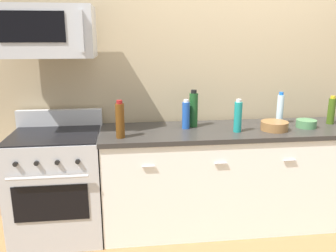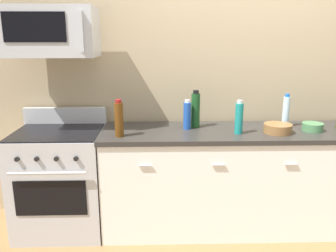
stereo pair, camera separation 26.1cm
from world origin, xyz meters
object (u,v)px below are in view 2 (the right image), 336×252
microwave (51,32)px  bowl_wooden_salad (278,128)px  bottle_soda_blue (187,115)px  bottle_wine_green (196,110)px  bottle_water_clear (286,111)px  bottle_wine_amber (119,119)px  bowl_green_glaze (313,127)px  bottle_sparkling_teal (239,118)px  range_oven (61,180)px

microwave → bowl_wooden_salad: microwave is taller
microwave → bottle_soda_blue: 1.33m
bottle_wine_green → bottle_water_clear: bearing=0.1°
bottle_soda_blue → bottle_water_clear: bearing=4.0°
bottle_wine_amber → bowl_wooden_salad: bearing=3.2°
microwave → bottle_water_clear: bearing=1.9°
bottle_water_clear → bottle_soda_blue: (-0.90, -0.06, -0.02)m
bottle_soda_blue → bowl_green_glaze: bottle_soda_blue is taller
bottle_water_clear → bowl_green_glaze: 0.26m
bottle_sparkling_teal → bowl_wooden_salad: bearing=2.3°
bottle_wine_green → bottle_soda_blue: bearing=-142.5°
range_oven → microwave: 1.28m
microwave → bowl_wooden_salad: size_ratio=3.16×
bottle_wine_amber → range_oven: bearing=163.0°
bowl_wooden_salad → microwave: bearing=175.7°
bottle_soda_blue → bowl_wooden_salad: bottle_soda_blue is taller
bottle_wine_amber → bottle_sparkling_teal: bearing=3.4°
range_oven → bottle_water_clear: size_ratio=3.58×
bottle_water_clear → bowl_wooden_salad: (-0.14, -0.21, -0.10)m
range_oven → bottle_wine_green: 1.35m
bottle_wine_green → microwave: bearing=-176.9°
bottle_soda_blue → bottle_wine_green: bearing=37.5°
microwave → bowl_green_glaze: bearing=-2.2°
range_oven → bottle_wine_amber: (0.55, -0.17, 0.60)m
bottle_wine_green → bottle_soda_blue: 0.11m
bottle_water_clear → bottle_wine_amber: bearing=-169.1°
range_oven → bottle_wine_amber: 0.83m
range_oven → bottle_sparkling_teal: bottle_sparkling_teal is taller
bottle_water_clear → bottle_soda_blue: bottle_water_clear is taller
bottle_sparkling_teal → bowl_green_glaze: 0.67m
microwave → bottle_wine_green: (1.20, 0.07, -0.67)m
range_oven → microwave: size_ratio=1.44×
microwave → bottle_water_clear: (2.02, 0.07, -0.69)m
range_oven → bottle_water_clear: bottle_water_clear is taller
bottle_sparkling_teal → bottle_soda_blue: bearing=159.2°
microwave → bottle_sparkling_teal: (1.55, -0.15, -0.70)m
bottle_wine_green → range_oven: bearing=-174.7°
microwave → bottle_water_clear: 2.14m
bottle_wine_amber → bottle_soda_blue: bearing=21.0°
bowl_wooden_salad → bottle_soda_blue: bearing=169.1°
microwave → bowl_green_glaze: microwave is taller
bottle_water_clear → bottle_sparkling_teal: bearing=-155.0°
range_oven → bottle_water_clear: (2.02, 0.11, 0.59)m
bottle_sparkling_teal → bottle_wine_amber: bearing=-176.6°
bottle_water_clear → bottle_wine_green: bearing=-179.9°
bottle_sparkling_teal → bottle_wine_green: bearing=147.2°
bottle_sparkling_teal → bottle_wine_green: 0.41m
bottle_soda_blue → bowl_green_glaze: size_ratio=1.47×
bowl_wooden_salad → bottle_sparkling_teal: bearing=-177.7°
bottle_wine_amber → microwave: bearing=158.9°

